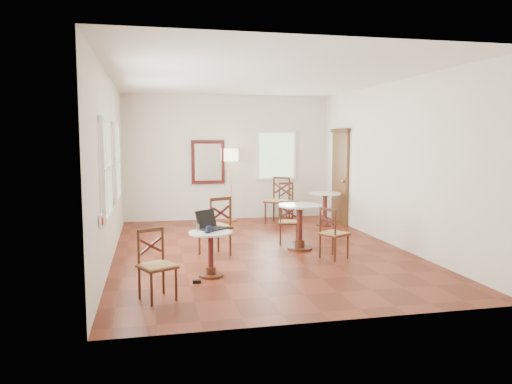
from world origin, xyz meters
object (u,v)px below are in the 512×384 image
chair_back_b (278,200)px  floor_lamp (231,160)px  chair_near_b (156,265)px  cafe_table_mid (300,222)px  power_adapter (197,282)px  chair_near_a (216,226)px  water_glass (197,227)px  chair_mid_a (289,222)px  laptop (210,224)px  chair_mid_b (333,233)px  mouse (207,232)px  cafe_table_near (211,249)px  cafe_table_back (325,205)px  chair_back_a (283,200)px  navy_mug (209,229)px

chair_back_b → floor_lamp: 1.48m
chair_near_b → chair_back_b: size_ratio=0.80×
floor_lamp → chair_back_b: bearing=-29.9°
cafe_table_mid → power_adapter: 2.63m
chair_near_a → chair_near_b: size_ratio=1.16×
water_glass → chair_back_b: bearing=60.8°
chair_near_b → floor_lamp: bearing=45.5°
chair_mid_a → floor_lamp: 3.00m
chair_back_b → laptop: (-2.05, -3.86, 0.18)m
chair_near_b → chair_mid_b: 3.22m
mouse → chair_back_b: bearing=66.2°
cafe_table_near → cafe_table_back: size_ratio=0.87×
laptop → chair_near_b: bearing=-165.0°
cafe_table_back → chair_near_b: bearing=-130.5°
cafe_table_near → water_glass: 0.36m
chair_mid_a → power_adapter: (-1.93, -2.21, -0.39)m
cafe_table_near → chair_mid_b: chair_mid_b is taller
cafe_table_mid → power_adapter: (-1.98, -1.66, -0.48)m
cafe_table_mid → chair_back_b: size_ratio=0.75×
chair_mid_a → chair_back_a: (0.65, 2.75, 0.05)m
laptop → cafe_table_near: bearing=-133.3°
chair_back_b → cafe_table_near: bearing=-74.4°
chair_mid_b → water_glass: size_ratio=7.45×
laptop → chair_mid_a: bearing=6.5°
chair_back_a → chair_near_a: bearing=49.3°
floor_lamp → chair_back_a: bearing=0.6°
mouse → navy_mug: navy_mug is taller
chair_back_a → mouse: 5.37m
cafe_table_near → chair_back_b: chair_back_b is taller
cafe_table_back → chair_mid_a: 2.15m
chair_back_a → chair_back_b: chair_back_b is taller
chair_near_a → navy_mug: 1.34m
chair_mid_a → chair_back_b: 2.19m
mouse → navy_mug: bearing=70.7°
chair_near_b → chair_back_a: size_ratio=0.94×
chair_mid_b → mouse: chair_mid_b is taller
cafe_table_back → chair_near_a: 3.66m
chair_mid_a → cafe_table_mid: bearing=110.3°
laptop → water_glass: (-0.20, -0.15, -0.01)m
cafe_table_mid → floor_lamp: size_ratio=0.47×
cafe_table_back → chair_back_a: chair_back_a is taller
chair_near_a → laptop: (-0.22, -1.03, 0.22)m
floor_lamp → power_adapter: bearing=-104.6°
cafe_table_back → chair_back_a: 1.26m
cafe_table_mid → chair_mid_a: size_ratio=0.98×
water_glass → power_adapter: bearing=-97.9°
chair_near_b → water_glass: size_ratio=7.60×
chair_mid_a → mouse: chair_mid_a is taller
cafe_table_mid → water_glass: 2.35m
chair_near_a → mouse: (-0.29, -1.37, 0.17)m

